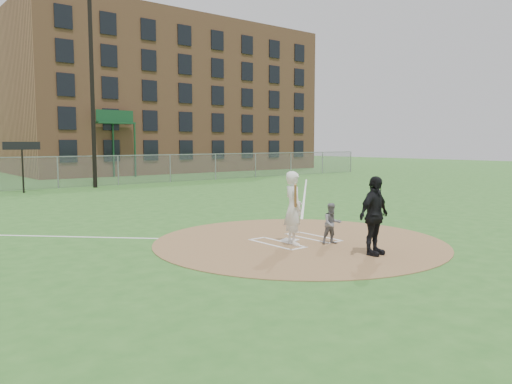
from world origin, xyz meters
TOP-DOWN VIEW (x-y plane):
  - ground at (0.00, 0.00)m, footprint 140.00×140.00m
  - dirt_circle at (0.00, 0.00)m, footprint 8.40×8.40m
  - home_plate at (-0.18, 0.21)m, footprint 0.58×0.58m
  - foul_line_first at (9.00, 9.00)m, footprint 17.04×17.04m
  - catcher at (0.45, -0.87)m, footprint 0.69×0.62m
  - umpire at (0.25, -2.47)m, footprint 1.23×0.62m
  - batters_boxes at (0.00, 0.15)m, footprint 2.08×1.88m
  - batter_at_plate at (-0.45, -0.23)m, footprint 0.90×1.08m
  - outfield_fence at (0.00, 22.00)m, footprint 56.08×0.08m
  - brick_warehouse at (16.00, 37.96)m, footprint 30.00×17.17m
  - light_pole at (2.00, 21.00)m, footprint 1.20×0.30m
  - scoreboard_sign at (-2.50, 20.20)m, footprint 2.00×0.10m

SIDE VIEW (x-z plane):
  - ground at x=0.00m, z-range 0.00..0.00m
  - foul_line_first at x=9.00m, z-range 0.00..0.01m
  - dirt_circle at x=0.00m, z-range 0.00..0.02m
  - batters_boxes at x=0.00m, z-range 0.02..0.03m
  - home_plate at x=-0.18m, z-range 0.02..0.05m
  - catcher at x=0.45m, z-range 0.02..1.18m
  - outfield_fence at x=0.00m, z-range 0.00..2.03m
  - umpire at x=0.25m, z-range 0.02..2.03m
  - batter_at_plate at x=-0.45m, z-range 0.02..2.08m
  - scoreboard_sign at x=-2.50m, z-range 0.92..3.85m
  - light_pole at x=2.00m, z-range 0.50..12.72m
  - brick_warehouse at x=16.00m, z-range 0.00..15.00m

